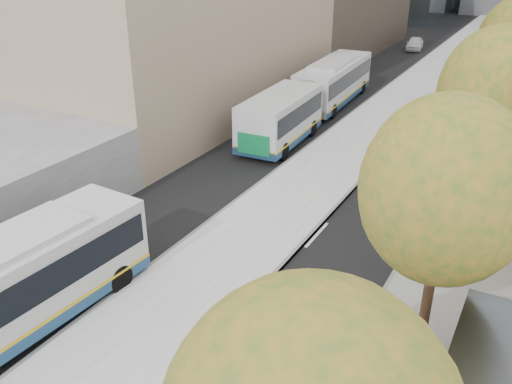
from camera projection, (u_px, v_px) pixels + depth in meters
The scene contains 6 objects.
bus_platform at pixel (388, 113), 35.90m from camera, with size 4.25×150.00×0.15m, color #ABABAB.
bus_shelter at pixel (502, 372), 11.87m from camera, with size 1.90×4.40×2.53m.
tree_c at pixel (445, 191), 13.06m from camera, with size 4.20×4.20×7.28m.
tree_d at pixel (497, 94), 20.05m from camera, with size 4.40×4.40×7.60m.
bus_far at pixel (314, 95), 34.38m from camera, with size 3.32×17.21×2.85m.
distant_car at pixel (415, 44), 55.11m from camera, with size 1.52×3.76×1.28m, color white.
Camera 1 is at (5.34, 0.48, 10.90)m, focal length 38.00 mm.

